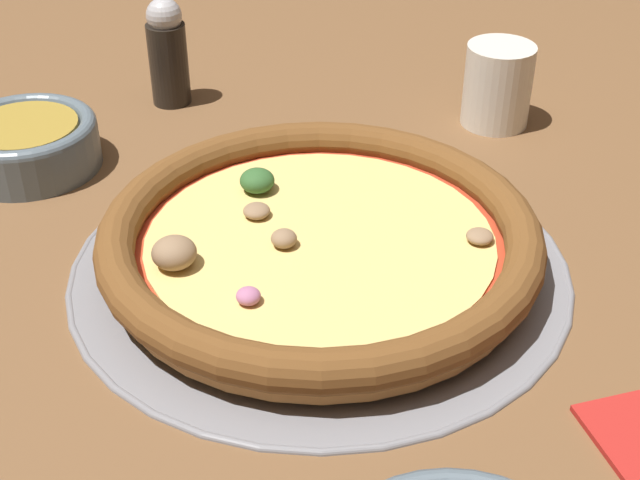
{
  "coord_description": "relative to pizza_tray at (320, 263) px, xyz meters",
  "views": [
    {
      "loc": [
        -0.38,
        -0.37,
        0.39
      ],
      "look_at": [
        0.0,
        0.0,
        0.02
      ],
      "focal_mm": 50.0,
      "sensor_mm": 36.0,
      "label": 1
    }
  ],
  "objects": [
    {
      "name": "ground_plane",
      "position": [
        0.0,
        0.0,
        -0.0
      ],
      "size": [
        3.0,
        3.0,
        0.0
      ],
      "primitive_type": "plane",
      "color": "brown"
    },
    {
      "name": "pizza_tray",
      "position": [
        0.0,
        0.0,
        0.0
      ],
      "size": [
        0.37,
        0.37,
        0.01
      ],
      "color": "gray",
      "rests_on": "ground_plane"
    },
    {
      "name": "pizza",
      "position": [
        -0.0,
        0.0,
        0.02
      ],
      "size": [
        0.32,
        0.32,
        0.04
      ],
      "color": "#BC7F42",
      "rests_on": "pizza_tray"
    },
    {
      "name": "bowl_near",
      "position": [
        -0.07,
        0.29,
        0.02
      ],
      "size": [
        0.12,
        0.12,
        0.04
      ],
      "color": "slate",
      "rests_on": "ground_plane"
    },
    {
      "name": "drinking_cup",
      "position": [
        0.28,
        0.05,
        0.04
      ],
      "size": [
        0.06,
        0.06,
        0.08
      ],
      "color": "silver",
      "rests_on": "ground_plane"
    },
    {
      "name": "pepper_shaker",
      "position": [
        0.1,
        0.3,
        0.05
      ],
      "size": [
        0.04,
        0.04,
        0.11
      ],
      "color": "black",
      "rests_on": "ground_plane"
    }
  ]
}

